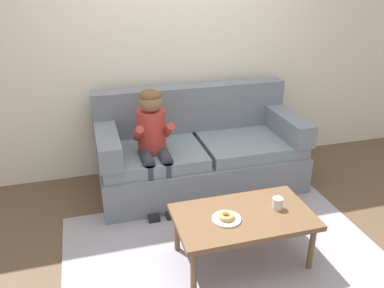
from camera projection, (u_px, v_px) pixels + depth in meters
name	position (u px, v px, depth m)	size (l,w,h in m)	color
ground	(213.00, 234.00, 3.34)	(10.00, 10.00, 0.00)	brown
wall_back	(172.00, 40.00, 4.00)	(8.00, 0.10, 2.80)	silver
area_rug	(223.00, 252.00, 3.12)	(2.46, 1.61, 0.01)	#9993A3
couch	(199.00, 153.00, 3.98)	(2.00, 0.90, 0.98)	slate
coffee_table	(243.00, 219.00, 2.90)	(1.02, 0.59, 0.41)	brown
person_child	(153.00, 137.00, 3.54)	(0.34, 0.58, 1.10)	#AD3833
plate	(227.00, 219.00, 2.82)	(0.21, 0.21, 0.01)	white
donut	(227.00, 216.00, 2.81)	(0.12, 0.12, 0.04)	tan
mug	(278.00, 203.00, 2.94)	(0.08, 0.08, 0.09)	silver
toy_controller	(293.00, 217.00, 3.51)	(0.23, 0.09, 0.05)	red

